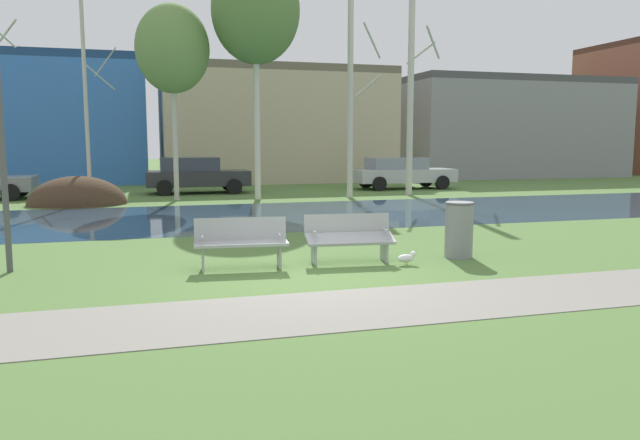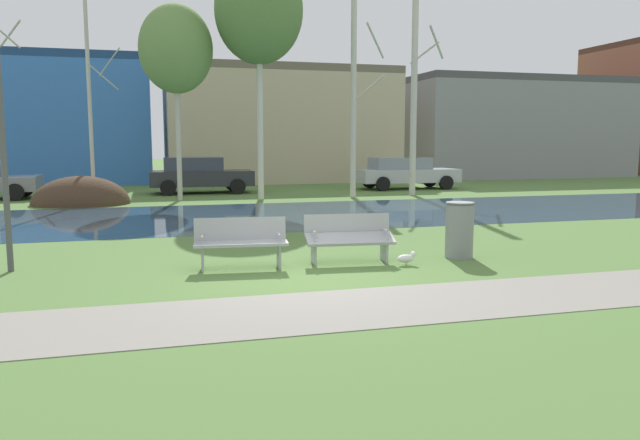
# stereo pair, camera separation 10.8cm
# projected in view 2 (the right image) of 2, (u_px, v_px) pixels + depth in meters

# --- Properties ---
(ground_plane) EXTENTS (120.00, 120.00, 0.00)m
(ground_plane) POSITION_uv_depth(u_px,v_px,m) (231.00, 211.00, 19.48)
(ground_plane) COLOR #517538
(paved_path_strip) EXTENTS (60.00, 1.92, 0.01)m
(paved_path_strip) POSITION_uv_depth(u_px,v_px,m) (347.00, 308.00, 8.09)
(paved_path_strip) COLOR gray
(paved_path_strip) RESTS_ON ground
(river_band) EXTENTS (80.00, 7.05, 0.01)m
(river_band) POSITION_uv_depth(u_px,v_px,m) (238.00, 216.00, 17.99)
(river_band) COLOR #2D475B
(river_band) RESTS_ON ground
(soil_mound) EXTENTS (3.32, 2.62, 1.99)m
(soil_mound) POSITION_uv_depth(u_px,v_px,m) (81.00, 204.00, 21.43)
(soil_mound) COLOR #423021
(soil_mound) RESTS_ON ground
(bench_left) EXTENTS (1.65, 0.72, 0.87)m
(bench_left) POSITION_uv_depth(u_px,v_px,m) (241.00, 241.00, 10.59)
(bench_left) COLOR #9EA0A3
(bench_left) RESTS_ON ground
(bench_right) EXTENTS (1.65, 0.72, 0.87)m
(bench_right) POSITION_uv_depth(u_px,v_px,m) (349.00, 237.00, 11.12)
(bench_right) COLOR #9EA0A3
(bench_right) RESTS_ON ground
(trash_bin) EXTENTS (0.55, 0.55, 1.06)m
(trash_bin) POSITION_uv_depth(u_px,v_px,m) (459.00, 229.00, 11.55)
(trash_bin) COLOR gray
(trash_bin) RESTS_ON ground
(seagull) EXTENTS (0.39, 0.15, 0.24)m
(seagull) POSITION_uv_depth(u_px,v_px,m) (407.00, 258.00, 10.90)
(seagull) COLOR white
(seagull) RESTS_ON ground
(birch_left) EXTENTS (1.21, 2.13, 7.42)m
(birch_left) POSITION_uv_depth(u_px,v_px,m) (90.00, 98.00, 22.12)
(birch_left) COLOR #BCB7A8
(birch_left) RESTS_ON ground
(birch_center_left) EXTENTS (2.68, 2.68, 7.15)m
(birch_center_left) POSITION_uv_depth(u_px,v_px,m) (176.00, 49.00, 22.33)
(birch_center_left) COLOR #BCB7A8
(birch_center_left) RESTS_ON ground
(birch_center) EXTENTS (3.26, 3.26, 8.95)m
(birch_center) POSITION_uv_depth(u_px,v_px,m) (259.00, 11.00, 22.48)
(birch_center) COLOR beige
(birch_center) RESTS_ON ground
(birch_center_right) EXTENTS (1.36, 2.40, 7.58)m
(birch_center_right) POSITION_uv_depth(u_px,v_px,m) (354.00, 98.00, 23.59)
(birch_center_right) COLOR beige
(birch_center_right) RESTS_ON ground
(birch_right) EXTENTS (1.34, 2.22, 9.01)m
(birch_right) POSITION_uv_depth(u_px,v_px,m) (415.00, 82.00, 24.59)
(birch_right) COLOR beige
(birch_right) RESTS_ON ground
(parked_sedan_second_dark) EXTENTS (4.30, 2.12, 1.53)m
(parked_sedan_second_dark) POSITION_uv_depth(u_px,v_px,m) (199.00, 174.00, 25.98)
(parked_sedan_second_dark) COLOR #282B30
(parked_sedan_second_dark) RESTS_ON ground
(parked_hatch_third_silver) EXTENTS (4.68, 1.99, 1.44)m
(parked_hatch_third_silver) POSITION_uv_depth(u_px,v_px,m) (405.00, 172.00, 28.27)
(parked_hatch_third_silver) COLOR #B2B5BC
(parked_hatch_third_silver) RESTS_ON ground
(building_blue_store) EXTENTS (13.36, 7.75, 6.59)m
(building_blue_store) POSITION_uv_depth(u_px,v_px,m) (20.00, 120.00, 32.52)
(building_blue_store) COLOR #3870C6
(building_blue_store) RESTS_ON ground
(building_beige_block) EXTENTS (12.29, 8.75, 6.16)m
(building_beige_block) POSITION_uv_depth(u_px,v_px,m) (275.00, 126.00, 35.19)
(building_beige_block) COLOR #BCAD8E
(building_beige_block) RESTS_ON ground
(building_grey_warehouse) EXTENTS (13.73, 8.23, 6.04)m
(building_grey_warehouse) POSITION_uv_depth(u_px,v_px,m) (504.00, 128.00, 39.28)
(building_grey_warehouse) COLOR gray
(building_grey_warehouse) RESTS_ON ground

